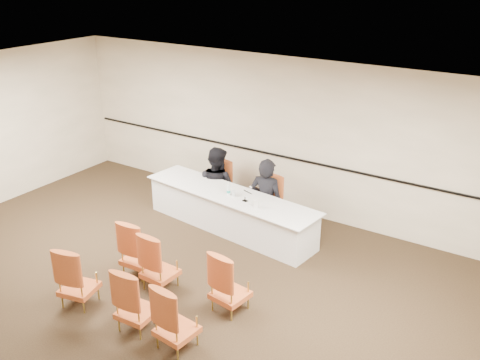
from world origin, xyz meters
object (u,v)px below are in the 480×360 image
object	(u,v)px
microphone	(245,195)
aud_chair_back_mid	(136,298)
panelist_second_chair	(217,185)
panelist_main_chair	(266,202)
aud_chair_front_right	(230,281)
panel_table	(230,211)
panelist_second	(217,188)
drinking_glass	(234,193)
coffee_cup	(256,204)
water_bottle	(229,189)
aud_chair_front_left	(138,247)
aud_chair_back_left	(78,275)
panelist_main	(266,204)
aud_chair_front_mid	(160,260)
aud_chair_back_right	(176,316)

from	to	relation	value
microphone	aud_chair_back_mid	world-z (taller)	microphone
microphone	panelist_second_chair	bearing A→B (deg)	161.36
panelist_main_chair	aud_chair_front_right	xyz separation A→B (m)	(0.90, -2.52, 0.00)
panel_table	panelist_second	bearing A→B (deg)	146.17
panel_table	drinking_glass	bearing A→B (deg)	-16.24
panel_table	coffee_cup	distance (m)	0.84
panelist_main_chair	panelist_second_chair	size ratio (longest dim) A/B	1.00
water_bottle	panelist_second	bearing A→B (deg)	137.77
panelist_main_chair	aud_chair_front_left	bearing A→B (deg)	-101.69
water_bottle	aud_chair_back_left	size ratio (longest dim) A/B	0.24
panelist_main	aud_chair_back_left	size ratio (longest dim) A/B	1.86
aud_chair_front_right	panelist_second	bearing A→B (deg)	135.79
panel_table	microphone	world-z (taller)	microphone
drinking_glass	aud_chair_back_mid	size ratio (longest dim) A/B	0.11
panelist_main	aud_chair_front_mid	bearing A→B (deg)	76.44
panelist_main	water_bottle	bearing A→B (deg)	41.40
coffee_cup	drinking_glass	bearing A→B (deg)	162.36
panel_table	aud_chair_front_right	world-z (taller)	aud_chair_front_right
aud_chair_front_mid	microphone	bearing A→B (deg)	86.20
coffee_cup	aud_chair_front_left	xyz separation A→B (m)	(-1.04, -1.80, -0.30)
aud_chair_front_left	aud_chair_back_left	world-z (taller)	same
panelist_main	aud_chair_back_mid	bearing A→B (deg)	84.06
panelist_second	microphone	size ratio (longest dim) A/B	6.63
panelist_second_chair	aud_chair_back_mid	bearing A→B (deg)	-64.01
panelist_second_chair	drinking_glass	size ratio (longest dim) A/B	9.50
aud_chair_front_mid	panelist_main	bearing A→B (deg)	85.95
aud_chair_front_right	aud_chair_back_mid	distance (m)	1.30
panelist_main_chair	aud_chair_back_left	world-z (taller)	same
microphone	water_bottle	xyz separation A→B (m)	(-0.39, 0.07, -0.02)
panel_table	coffee_cup	bearing A→B (deg)	-12.05
panel_table	panelist_second_chair	bearing A→B (deg)	146.17
panelist_second_chair	aud_chair_back_right	world-z (taller)	same
panelist_second_chair	aud_chair_front_right	bearing A→B (deg)	-44.99
panelist_second	microphone	xyz separation A→B (m)	(1.14, -0.75, 0.42)
panelist_main	panelist_second_chair	bearing A→B (deg)	-13.81
panelist_second_chair	aud_chair_back_left	world-z (taller)	same
panelist_second_chair	aud_chair_front_mid	world-z (taller)	same
panelist_main	drinking_glass	distance (m)	0.72
panelist_second_chair	aud_chair_front_right	xyz separation A→B (m)	(2.11, -2.65, 0.00)
panelist_second	aud_chair_front_mid	bearing A→B (deg)	113.18
drinking_glass	aud_chair_back_right	distance (m)	3.22
drinking_glass	coffee_cup	distance (m)	0.60
microphone	aud_chair_front_left	xyz separation A→B (m)	(-0.75, -1.90, -0.36)
panelist_second	coffee_cup	bearing A→B (deg)	153.79
panelist_second_chair	aud_chair_front_left	bearing A→B (deg)	-75.19
panelist_main_chair	aud_chair_back_right	xyz separation A→B (m)	(0.77, -3.53, 0.00)
aud_chair_front_mid	aud_chair_back_mid	distance (m)	0.97
panel_table	drinking_glass	distance (m)	0.42
panelist_main_chair	panelist_second_chair	world-z (taller)	same
water_bottle	aud_chair_front_mid	xyz separation A→B (m)	(0.18, -2.10, -0.34)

